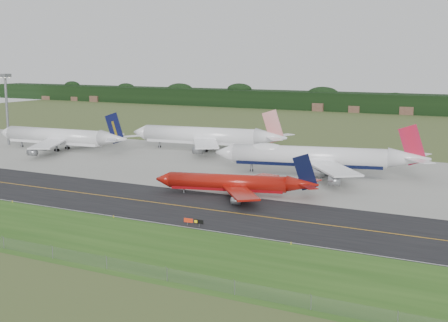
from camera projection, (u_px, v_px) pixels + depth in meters
ground at (173, 200)px, 154.07m from camera, size 600.00×600.00×0.00m
grass_verge at (77, 235)px, 123.65m from camera, size 400.00×30.00×0.01m
taxiway at (164, 204)px, 150.60m from camera, size 400.00×32.00×0.02m
apron at (260, 168)px, 198.40m from camera, size 400.00×78.00×0.01m
taxiway_centreline at (164, 203)px, 150.59m from camera, size 400.00×0.40×0.00m
taxiway_edge_line at (124, 218)px, 137.12m from camera, size 400.00×0.25×0.00m
perimeter_fence at (28, 247)px, 112.18m from camera, size 320.00×0.10×320.00m
horizon_treeline at (410, 105)px, 391.11m from camera, size 700.00×25.00×12.00m
jet_ba_747 at (316, 157)px, 186.64m from camera, size 63.48×51.65×16.12m
jet_red_737 at (236, 183)px, 159.07m from camera, size 41.96×33.50×11.49m
jet_navy_gold at (61, 137)px, 236.43m from camera, size 59.47×51.72×15.34m
jet_star_tail at (208, 136)px, 235.06m from camera, size 62.49×51.90×16.48m
floodlight_mast at (6, 96)px, 249.08m from camera, size 3.53×3.53×28.49m
taxiway_sign at (194, 221)px, 130.40m from camera, size 4.50×0.43×1.50m
edge_marker_left at (12, 202)px, 151.68m from camera, size 0.16×0.16×0.50m
edge_marker_center at (114, 217)px, 137.25m from camera, size 0.16×0.16×0.50m
edge_marker_right at (291, 243)px, 117.64m from camera, size 0.16×0.16×0.50m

